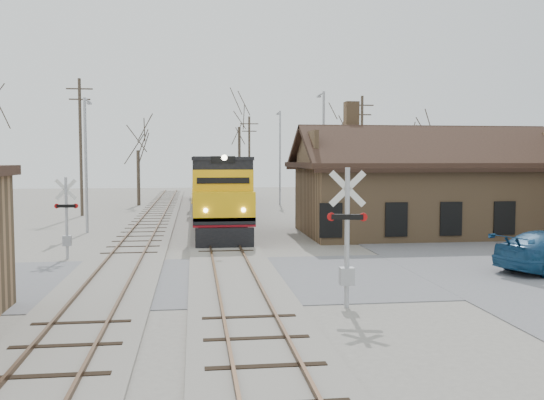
{
  "coord_description": "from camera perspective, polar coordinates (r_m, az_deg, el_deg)",
  "views": [
    {
      "loc": [
        -1.49,
        -22.42,
        4.52
      ],
      "look_at": [
        2.58,
        9.0,
        2.31
      ],
      "focal_mm": 40.0,
      "sensor_mm": 36.0,
      "label": 1
    }
  ],
  "objects": [
    {
      "name": "streetlight_a",
      "position": [
        38.18,
        -17.09,
        3.91
      ],
      "size": [
        0.25,
        2.04,
        8.1
      ],
      "color": "#A5A8AD",
      "rests_on": "ground"
    },
    {
      "name": "track_siding",
      "position": [
        37.81,
        -11.91,
        -2.86
      ],
      "size": [
        3.4,
        90.0,
        0.24
      ],
      "color": "gray",
      "rests_on": "ground"
    },
    {
      "name": "locomotive_trailing",
      "position": [
        60.46,
        -5.97,
        1.99
      ],
      "size": [
        3.11,
        20.82,
        4.38
      ],
      "color": "black",
      "rests_on": "ground"
    },
    {
      "name": "ground",
      "position": [
        22.92,
        -3.54,
        -7.39
      ],
      "size": [
        140.0,
        140.0,
        0.0
      ],
      "primitive_type": "plane",
      "color": "gray",
      "rests_on": "ground"
    },
    {
      "name": "utility_pole_c",
      "position": [
        52.5,
        8.44,
        4.61
      ],
      "size": [
        2.0,
        0.24,
        9.79
      ],
      "color": "#382D23",
      "rests_on": "ground"
    },
    {
      "name": "tree_c",
      "position": [
        71.18,
        -3.11,
        7.96
      ],
      "size": [
        5.41,
        5.41,
        13.25
      ],
      "color": "#382D23",
      "rests_on": "ground"
    },
    {
      "name": "tree_d",
      "position": [
        67.91,
        6.21,
        7.49
      ],
      "size": [
        4.98,
        4.98,
        12.19
      ],
      "color": "#382D23",
      "rests_on": "ground"
    },
    {
      "name": "utility_pole_a",
      "position": [
        49.29,
        -17.57,
        4.99
      ],
      "size": [
        2.0,
        0.24,
        10.61
      ],
      "color": "#382D23",
      "rests_on": "ground"
    },
    {
      "name": "streetlight_b",
      "position": [
        43.46,
        4.83,
        4.8
      ],
      "size": [
        0.25,
        2.04,
        9.21
      ],
      "color": "#A5A8AD",
      "rests_on": "ground"
    },
    {
      "name": "crossbuck_near",
      "position": [
        18.37,
        7.07,
        -4.0
      ],
      "size": [
        1.19,
        0.36,
        4.23
      ],
      "rotation": [
        0.0,
        0.0,
        -0.23
      ],
      "color": "#A5A8AD",
      "rests_on": "ground"
    },
    {
      "name": "tree_e",
      "position": [
        62.36,
        13.67,
        5.77
      ],
      "size": [
        3.77,
        3.77,
        9.24
      ],
      "color": "#382D23",
      "rests_on": "ground"
    },
    {
      "name": "depot",
      "position": [
        37.03,
        13.98,
        0.61
      ],
      "size": [
        15.2,
        9.31,
        7.9
      ],
      "color": "olive",
      "rests_on": "ground"
    },
    {
      "name": "road",
      "position": [
        22.92,
        -3.54,
        -7.35
      ],
      "size": [
        60.0,
        9.0,
        0.03
      ],
      "primitive_type": "cube",
      "color": "slate",
      "rests_on": "ground"
    },
    {
      "name": "crossbuck_far",
      "position": [
        28.47,
        -18.77,
        -1.81
      ],
      "size": [
        1.05,
        0.27,
        3.66
      ],
      "rotation": [
        0.0,
        0.0,
        3.1
      ],
      "color": "#A5A8AD",
      "rests_on": "ground"
    },
    {
      "name": "tree_b",
      "position": [
        58.81,
        -12.51,
        5.42
      ],
      "size": [
        3.49,
        3.49,
        8.55
      ],
      "color": "#382D23",
      "rests_on": "ground"
    },
    {
      "name": "streetlight_c",
      "position": [
        58.17,
        0.74,
        4.5
      ],
      "size": [
        0.25,
        2.04,
        8.98
      ],
      "color": "#A5A8AD",
      "rests_on": "ground"
    },
    {
      "name": "utility_pole_b",
      "position": [
        66.17,
        -2.15,
        4.17
      ],
      "size": [
        2.0,
        0.24,
        9.0
      ],
      "color": "#382D23",
      "rests_on": "ground"
    },
    {
      "name": "locomotive_lead",
      "position": [
        39.4,
        -5.2,
        0.94
      ],
      "size": [
        3.11,
        20.82,
        4.62
      ],
      "color": "black",
      "rests_on": "ground"
    },
    {
      "name": "track_main",
      "position": [
        37.71,
        -5.07,
        -2.8
      ],
      "size": [
        3.4,
        90.0,
        0.24
      ],
      "color": "gray",
      "rests_on": "ground"
    }
  ]
}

